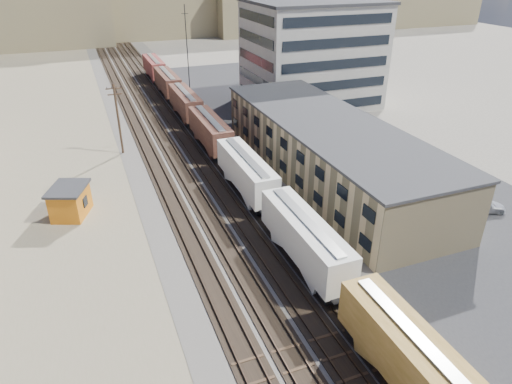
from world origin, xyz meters
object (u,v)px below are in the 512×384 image
object	(u,v)px
freight_train	(226,149)
parked_car_silver	(483,206)
parked_car_blue	(301,106)
utility_pole_north	(118,118)
maintenance_shed	(70,201)

from	to	relation	value
freight_train	parked_car_silver	world-z (taller)	freight_train
freight_train	parked_car_blue	world-z (taller)	freight_train
freight_train	parked_car_silver	bearing A→B (deg)	-43.31
freight_train	parked_car_blue	bearing A→B (deg)	43.59
utility_pole_north	maintenance_shed	xyz separation A→B (m)	(-7.27, -16.05, -3.56)
utility_pole_north	parked_car_silver	world-z (taller)	utility_pole_north
parked_car_silver	utility_pole_north	bearing A→B (deg)	67.28
maintenance_shed	freight_train	bearing A→B (deg)	16.33
parked_car_silver	maintenance_shed	bearing A→B (deg)	89.12
parked_car_blue	maintenance_shed	bearing A→B (deg)	-174.44
freight_train	utility_pole_north	xyz separation A→B (m)	(-12.30, 10.31, 2.50)
maintenance_shed	parked_car_silver	distance (m)	45.10
utility_pole_north	parked_car_blue	distance (m)	34.76
freight_train	utility_pole_north	distance (m)	16.24
utility_pole_north	parked_car_blue	xyz separation A→B (m)	(33.12, 9.50, -4.63)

